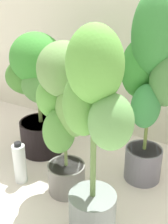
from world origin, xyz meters
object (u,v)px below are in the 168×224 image
at_px(potted_plant_center, 64,109).
at_px(potted_plant_front_right, 94,130).
at_px(potted_plant_back_right, 150,78).
at_px(potted_plant_back_left, 37,85).
at_px(nutrient_bottle, 20,163).

bearing_deg(potted_plant_center, potted_plant_front_right, -33.92).
relative_size(potted_plant_center, potted_plant_back_right, 0.79).
height_order(potted_plant_back_left, potted_plant_back_right, potted_plant_back_right).
bearing_deg(nutrient_bottle, potted_plant_center, 11.13).
bearing_deg(potted_plant_center, potted_plant_back_left, 144.46).
distance_m(potted_plant_back_right, nutrient_bottle, 0.85).
xyz_separation_m(potted_plant_front_right, nutrient_bottle, (-0.53, 0.12, -0.41)).
xyz_separation_m(potted_plant_back_left, nutrient_bottle, (0.10, -0.32, -0.35)).
bearing_deg(potted_plant_front_right, potted_plant_back_left, 145.11).
height_order(potted_plant_center, nutrient_bottle, potted_plant_center).
height_order(potted_plant_back_left, potted_plant_center, potted_plant_center).
xyz_separation_m(potted_plant_back_left, potted_plant_back_right, (0.69, 0.05, 0.14)).
height_order(potted_plant_center, potted_plant_back_right, potted_plant_back_right).
bearing_deg(nutrient_bottle, potted_plant_back_left, 107.82).
xyz_separation_m(potted_plant_back_right, nutrient_bottle, (-0.59, -0.37, -0.49)).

